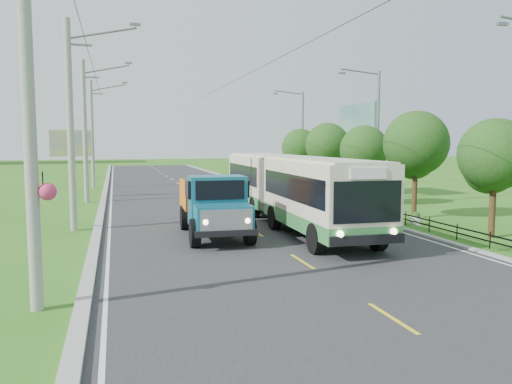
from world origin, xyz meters
name	(u,v)px	position (x,y,z in m)	size (l,w,h in m)	color
ground	(302,262)	(0.00, 0.00, 0.00)	(240.00, 240.00, 0.00)	#2E6417
road	(205,200)	(0.00, 20.00, 0.01)	(14.00, 120.00, 0.02)	#28282B
curb_left	(103,202)	(-7.20, 20.00, 0.07)	(0.40, 120.00, 0.15)	#9E9E99
curb_right	(295,197)	(7.15, 20.00, 0.05)	(0.30, 120.00, 0.10)	#9E9E99
edge_line_left	(111,203)	(-6.65, 20.00, 0.02)	(0.12, 120.00, 0.00)	silver
edge_line_right	(289,197)	(6.65, 20.00, 0.02)	(0.12, 120.00, 0.00)	silver
centre_dash	(302,261)	(0.00, 0.00, 0.02)	(0.12, 2.20, 0.00)	yellow
railing_right	(339,202)	(8.00, 14.00, 0.30)	(0.04, 40.00, 0.60)	black
pole_nearest	(32,113)	(-8.24, -3.00, 4.94)	(3.51, 0.44, 10.00)	gray
pole_near	(71,124)	(-8.26, 9.00, 5.09)	(3.51, 0.32, 10.00)	gray
pole_mid	(85,131)	(-8.26, 21.00, 5.09)	(3.51, 0.32, 10.00)	gray
pole_far	(92,134)	(-8.26, 33.00, 5.09)	(3.51, 0.32, 10.00)	gray
tree_second	(493,159)	(9.86, 2.14, 3.52)	(3.18, 3.26, 5.30)	#382314
tree_third	(415,147)	(9.86, 8.14, 3.99)	(3.60, 3.62, 6.00)	#382314
tree_fourth	(364,152)	(9.86, 14.14, 3.59)	(3.24, 3.31, 5.40)	#382314
tree_fifth	(327,148)	(9.86, 20.14, 3.85)	(3.48, 3.52, 5.80)	#382314
tree_back	(300,149)	(9.86, 26.14, 3.65)	(3.30, 3.36, 5.50)	#382314
streetlight_mid	(376,133)	(10.64, 14.00, 4.90)	(3.02, 0.20, 9.07)	slate
streetlight_far	(301,136)	(10.64, 28.00, 4.90)	(3.02, 0.20, 9.07)	slate
planter_near	(416,219)	(8.60, 6.00, 0.29)	(0.64, 0.64, 0.67)	silver
planter_mid	(347,202)	(8.60, 14.00, 0.29)	(0.64, 0.64, 0.67)	silver
planter_far	(303,191)	(8.60, 22.00, 0.29)	(0.64, 0.64, 0.67)	silver
billboard_left	(71,148)	(-9.50, 24.00, 3.87)	(3.00, 0.20, 5.20)	slate
billboard_right	(357,129)	(12.30, 20.00, 5.34)	(0.24, 6.00, 7.30)	slate
bus	(289,184)	(2.44, 8.26, 2.07)	(3.40, 17.91, 3.44)	#33803C
dump_truck	(214,201)	(-2.07, 5.70, 1.58)	(2.85, 6.76, 2.80)	#145D78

